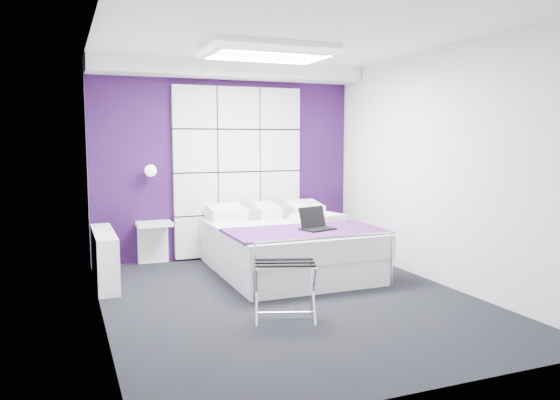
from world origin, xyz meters
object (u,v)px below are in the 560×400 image
at_px(bed, 287,246).
at_px(luggage_rack, 285,290).
at_px(wall_lamp, 150,170).
at_px(laptop, 316,224).
at_px(radiator, 104,258).
at_px(nightstand, 154,224).

relative_size(bed, luggage_rack, 3.98).
relative_size(wall_lamp, laptop, 0.42).
bearing_deg(wall_lamp, radiator, -130.10).
distance_m(luggage_rack, laptop, 1.43).
bearing_deg(bed, radiator, 174.22).
height_order(wall_lamp, radiator, wall_lamp).
distance_m(nightstand, luggage_rack, 2.69).
height_order(wall_lamp, laptop, wall_lamp).
distance_m(radiator, nightstand, 1.01).
relative_size(nightstand, laptop, 1.22).
xyz_separation_m(bed, nightstand, (-1.45, 0.93, 0.22)).
bearing_deg(radiator, wall_lamp, 49.90).
bearing_deg(radiator, bed, -5.78).
distance_m(wall_lamp, bed, 1.99).
height_order(wall_lamp, nightstand, wall_lamp).
distance_m(bed, nightstand, 1.74).
xyz_separation_m(wall_lamp, nightstand, (0.03, -0.04, -0.68)).
relative_size(bed, nightstand, 4.81).
relative_size(wall_lamp, radiator, 0.12).
xyz_separation_m(radiator, nightstand, (0.67, 0.72, 0.24)).
bearing_deg(laptop, wall_lamp, 120.21).
bearing_deg(wall_lamp, luggage_rack, -73.40).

